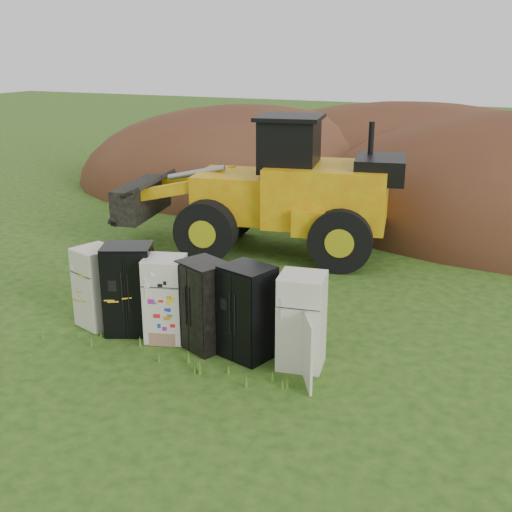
{
  "coord_description": "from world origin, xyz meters",
  "views": [
    {
      "loc": [
        6.12,
        -10.43,
        5.84
      ],
      "look_at": [
        0.51,
        2.0,
        1.37
      ],
      "focal_mm": 45.0,
      "sensor_mm": 36.0,
      "label": 1
    }
  ],
  "objects_px": {
    "fridge_leftmost": "(97,287)",
    "fridge_sticker": "(166,299)",
    "fridge_black_side": "(129,289)",
    "wheel_loader": "(255,184)",
    "fridge_open_door": "(302,321)",
    "fridge_dark_mid": "(205,305)",
    "fridge_black_right": "(247,312)"
  },
  "relations": [
    {
      "from": "fridge_leftmost",
      "to": "fridge_open_door",
      "type": "xyz_separation_m",
      "value": [
        4.69,
        0.04,
        0.04
      ]
    },
    {
      "from": "fridge_sticker",
      "to": "fridge_open_door",
      "type": "bearing_deg",
      "value": -15.63
    },
    {
      "from": "fridge_dark_mid",
      "to": "fridge_open_door",
      "type": "distance_m",
      "value": 2.05
    },
    {
      "from": "fridge_leftmost",
      "to": "fridge_dark_mid",
      "type": "bearing_deg",
      "value": 18.25
    },
    {
      "from": "fridge_black_right",
      "to": "fridge_open_door",
      "type": "distance_m",
      "value": 1.1
    },
    {
      "from": "fridge_sticker",
      "to": "wheel_loader",
      "type": "height_order",
      "value": "wheel_loader"
    },
    {
      "from": "wheel_loader",
      "to": "fridge_open_door",
      "type": "bearing_deg",
      "value": -69.87
    },
    {
      "from": "fridge_black_right",
      "to": "wheel_loader",
      "type": "distance_m",
      "value": 7.04
    },
    {
      "from": "fridge_black_right",
      "to": "wheel_loader",
      "type": "xyz_separation_m",
      "value": [
        -2.74,
        6.4,
        1.07
      ]
    },
    {
      "from": "fridge_leftmost",
      "to": "fridge_sticker",
      "type": "relative_size",
      "value": 0.99
    },
    {
      "from": "fridge_black_side",
      "to": "fridge_sticker",
      "type": "bearing_deg",
      "value": -25.1
    },
    {
      "from": "fridge_open_door",
      "to": "wheel_loader",
      "type": "relative_size",
      "value": 0.22
    },
    {
      "from": "fridge_black_side",
      "to": "wheel_loader",
      "type": "distance_m",
      "value": 6.47
    },
    {
      "from": "fridge_sticker",
      "to": "fridge_dark_mid",
      "type": "xyz_separation_m",
      "value": [
        0.91,
        0.0,
        0.01
      ]
    },
    {
      "from": "fridge_sticker",
      "to": "fridge_dark_mid",
      "type": "bearing_deg",
      "value": -16.3
    },
    {
      "from": "fridge_dark_mid",
      "to": "fridge_black_right",
      "type": "bearing_deg",
      "value": 23.96
    },
    {
      "from": "fridge_leftmost",
      "to": "fridge_black_right",
      "type": "bearing_deg",
      "value": 18.04
    },
    {
      "from": "fridge_black_side",
      "to": "fridge_open_door",
      "type": "distance_m",
      "value": 3.87
    },
    {
      "from": "fridge_open_door",
      "to": "fridge_black_side",
      "type": "bearing_deg",
      "value": 171.07
    },
    {
      "from": "fridge_dark_mid",
      "to": "fridge_leftmost",
      "type": "bearing_deg",
      "value": -155.28
    },
    {
      "from": "fridge_open_door",
      "to": "fridge_dark_mid",
      "type": "bearing_deg",
      "value": 171.66
    },
    {
      "from": "wheel_loader",
      "to": "fridge_sticker",
      "type": "bearing_deg",
      "value": -93.25
    },
    {
      "from": "fridge_sticker",
      "to": "fridge_leftmost",
      "type": "bearing_deg",
      "value": 163.47
    },
    {
      "from": "fridge_sticker",
      "to": "fridge_open_door",
      "type": "distance_m",
      "value": 2.97
    },
    {
      "from": "fridge_black_side",
      "to": "fridge_open_door",
      "type": "bearing_deg",
      "value": -24.13
    },
    {
      "from": "fridge_leftmost",
      "to": "fridge_sticker",
      "type": "distance_m",
      "value": 1.73
    },
    {
      "from": "fridge_black_side",
      "to": "fridge_sticker",
      "type": "relative_size",
      "value": 1.08
    },
    {
      "from": "fridge_leftmost",
      "to": "fridge_black_right",
      "type": "distance_m",
      "value": 3.59
    },
    {
      "from": "fridge_leftmost",
      "to": "fridge_sticker",
      "type": "xyz_separation_m",
      "value": [
        1.73,
        -0.0,
        0.01
      ]
    },
    {
      "from": "fridge_sticker",
      "to": "wheel_loader",
      "type": "distance_m",
      "value": 6.55
    },
    {
      "from": "fridge_black_right",
      "to": "fridge_open_door",
      "type": "xyz_separation_m",
      "value": [
        1.1,
        0.05,
        -0.01
      ]
    },
    {
      "from": "fridge_sticker",
      "to": "fridge_dark_mid",
      "type": "distance_m",
      "value": 0.91
    }
  ]
}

